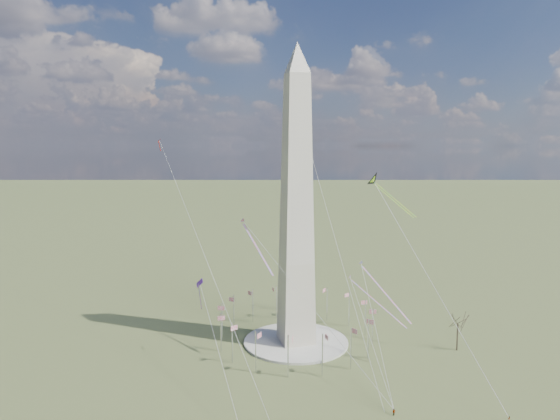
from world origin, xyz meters
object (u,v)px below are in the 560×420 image
object	(u,v)px
person_east	(509,420)
kite_delta_black	(375,182)
tree_near	(458,322)
washington_monument	(297,205)

from	to	relation	value
person_east	kite_delta_black	xyz separation A→B (m)	(1.27, 78.01, 52.87)
person_east	kite_delta_black	distance (m)	94.24
person_east	kite_delta_black	size ratio (longest dim) A/B	0.10
person_east	tree_near	bearing A→B (deg)	-116.16
tree_near	kite_delta_black	bearing A→B (deg)	110.20
tree_near	person_east	distance (m)	45.24
washington_monument	kite_delta_black	distance (m)	40.22
tree_near	washington_monument	bearing A→B (deg)	157.81
tree_near	person_east	xyz separation A→B (m)	(-14.55, -41.90, -8.88)
washington_monument	kite_delta_black	bearing A→B (deg)	23.39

